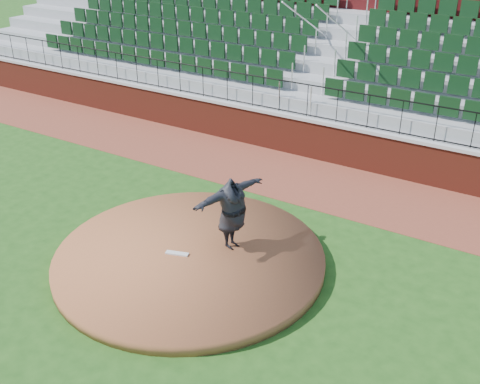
% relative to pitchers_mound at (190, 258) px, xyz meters
% --- Properties ---
extents(ground, '(90.00, 90.00, 0.00)m').
position_rel_pitchers_mound_xyz_m(ground, '(0.46, -0.10, -0.12)').
color(ground, '#1F4B15').
rests_on(ground, ground).
extents(warning_track, '(34.00, 3.20, 0.01)m').
position_rel_pitchers_mound_xyz_m(warning_track, '(0.46, 5.30, -0.12)').
color(warning_track, brown).
rests_on(warning_track, ground).
extents(field_wall, '(34.00, 0.35, 1.20)m').
position_rel_pitchers_mound_xyz_m(field_wall, '(0.46, 6.90, 0.47)').
color(field_wall, maroon).
rests_on(field_wall, ground).
extents(wall_cap, '(34.00, 0.45, 0.10)m').
position_rel_pitchers_mound_xyz_m(wall_cap, '(0.46, 6.90, 1.12)').
color(wall_cap, '#B7B7B7').
rests_on(wall_cap, field_wall).
extents(wall_railing, '(34.00, 0.05, 1.00)m').
position_rel_pitchers_mound_xyz_m(wall_railing, '(0.46, 6.90, 1.67)').
color(wall_railing, black).
rests_on(wall_railing, wall_cap).
extents(seating_stands, '(34.00, 5.10, 4.60)m').
position_rel_pitchers_mound_xyz_m(seating_stands, '(0.46, 9.62, 2.18)').
color(seating_stands, gray).
rests_on(seating_stands, ground).
extents(concourse_wall, '(34.00, 0.50, 5.50)m').
position_rel_pitchers_mound_xyz_m(concourse_wall, '(0.46, 12.42, 2.62)').
color(concourse_wall, maroon).
rests_on(concourse_wall, ground).
extents(pitchers_mound, '(6.02, 6.02, 0.25)m').
position_rel_pitchers_mound_xyz_m(pitchers_mound, '(0.00, 0.00, 0.00)').
color(pitchers_mound, brown).
rests_on(pitchers_mound, ground).
extents(pitching_rubber, '(0.53, 0.28, 0.03)m').
position_rel_pitchers_mound_xyz_m(pitching_rubber, '(-0.22, -0.17, 0.14)').
color(pitching_rubber, white).
rests_on(pitching_rubber, pitchers_mound).
extents(pitcher, '(0.99, 2.17, 1.71)m').
position_rel_pitchers_mound_xyz_m(pitcher, '(0.66, 0.74, 0.98)').
color(pitcher, black).
rests_on(pitcher, pitchers_mound).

